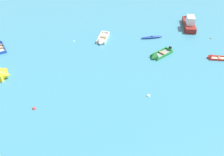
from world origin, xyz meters
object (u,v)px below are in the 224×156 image
rowboat_green_midfield_left (157,56)px  mooring_buoy_between_boats_left (74,41)px  mooring_buoy_far_field (34,109)px  kayak_deep_blue_far_left (152,37)px  motor_launch_maroon_cluster_outer (189,22)px  mooring_buoy_trailing (148,96)px  mooring_buoy_near_foreground (211,38)px  rowboat_white_foreground_center (102,41)px  rowboat_red_near_camera (212,58)px

rowboat_green_midfield_left → mooring_buoy_between_boats_left: 14.16m
mooring_buoy_between_boats_left → mooring_buoy_far_field: mooring_buoy_far_field is taller
kayak_deep_blue_far_left → motor_launch_maroon_cluster_outer: 8.88m
rowboat_green_midfield_left → mooring_buoy_between_boats_left: bearing=144.4°
mooring_buoy_trailing → mooring_buoy_near_foreground: bearing=35.9°
kayak_deep_blue_far_left → mooring_buoy_near_foreground: size_ratio=11.49×
mooring_buoy_far_field → mooring_buoy_near_foreground: bearing=19.3°
rowboat_white_foreground_center → rowboat_green_midfield_left: size_ratio=1.03×
rowboat_green_midfield_left → mooring_buoy_near_foreground: (11.34, 3.39, -0.20)m
mooring_buoy_trailing → mooring_buoy_far_field: size_ratio=1.00×
rowboat_red_near_camera → kayak_deep_blue_far_left: rowboat_red_near_camera is taller
mooring_buoy_near_foreground → mooring_buoy_trailing: size_ratio=0.77×
rowboat_red_near_camera → kayak_deep_blue_far_left: bearing=126.6°
rowboat_red_near_camera → mooring_buoy_near_foreground: rowboat_red_near_camera is taller
rowboat_red_near_camera → kayak_deep_blue_far_left: 10.56m
motor_launch_maroon_cluster_outer → kayak_deep_blue_far_left: bearing=-161.6°
rowboat_red_near_camera → motor_launch_maroon_cluster_outer: motor_launch_maroon_cluster_outer is taller
kayak_deep_blue_far_left → mooring_buoy_trailing: bearing=-113.4°
motor_launch_maroon_cluster_outer → mooring_buoy_trailing: motor_launch_maroon_cluster_outer is taller
rowboat_red_near_camera → mooring_buoy_near_foreground: bearing=59.0°
kayak_deep_blue_far_left → mooring_buoy_trailing: (-6.13, -14.19, -0.17)m
mooring_buoy_between_boats_left → kayak_deep_blue_far_left: bearing=-9.6°
rowboat_green_midfield_left → mooring_buoy_trailing: 9.35m
mooring_buoy_near_foreground → motor_launch_maroon_cluster_outer: bearing=104.3°
mooring_buoy_between_boats_left → mooring_buoy_near_foreground: mooring_buoy_near_foreground is taller
motor_launch_maroon_cluster_outer → mooring_buoy_far_field: bearing=-150.6°
rowboat_red_near_camera → mooring_buoy_far_field: (-25.91, -4.51, -0.13)m
rowboat_white_foreground_center → mooring_buoy_far_field: 17.68m
rowboat_green_midfield_left → mooring_buoy_near_foreground: 11.83m
rowboat_green_midfield_left → mooring_buoy_far_field: (-18.07, -6.93, -0.20)m
kayak_deep_blue_far_left → rowboat_green_midfield_left: (-1.54, -6.05, 0.03)m
rowboat_green_midfield_left → motor_launch_maroon_cluster_outer: bearing=41.6°
rowboat_red_near_camera → mooring_buoy_between_boats_left: 22.09m
rowboat_red_near_camera → mooring_buoy_between_boats_left: size_ratio=11.50×
kayak_deep_blue_far_left → mooring_buoy_near_foreground: bearing=-15.2°
rowboat_red_near_camera → motor_launch_maroon_cluster_outer: (2.11, 11.27, 0.60)m
mooring_buoy_near_foreground → mooring_buoy_far_field: mooring_buoy_far_field is taller
rowboat_white_foreground_center → kayak_deep_blue_far_left: rowboat_white_foreground_center is taller
mooring_buoy_between_boats_left → mooring_buoy_near_foreground: bearing=-12.0°
rowboat_red_near_camera → mooring_buoy_near_foreground: 6.79m
mooring_buoy_between_boats_left → rowboat_green_midfield_left: bearing=-35.6°
mooring_buoy_near_foreground → rowboat_red_near_camera: bearing=-121.0°
rowboat_white_foreground_center → mooring_buoy_between_boats_left: 4.70m
kayak_deep_blue_far_left → rowboat_green_midfield_left: bearing=-104.3°
rowboat_white_foreground_center → mooring_buoy_trailing: size_ratio=10.58×
mooring_buoy_far_field → mooring_buoy_trailing: bearing=-5.1°
rowboat_green_midfield_left → mooring_buoy_trailing: size_ratio=10.22×
rowboat_white_foreground_center → mooring_buoy_far_field: rowboat_white_foreground_center is taller
motor_launch_maroon_cluster_outer → mooring_buoy_trailing: 22.37m
kayak_deep_blue_far_left → motor_launch_maroon_cluster_outer: bearing=18.4°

